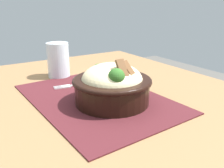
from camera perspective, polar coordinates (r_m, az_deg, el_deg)
table at (r=0.71m, az=-3.33°, el=-8.91°), size 1.02×0.85×0.78m
placemat at (r=0.66m, az=-3.73°, el=-3.32°), size 0.47×0.33×0.00m
bowl at (r=0.62m, az=0.01°, el=-0.20°), size 0.20×0.20×0.12m
fork at (r=0.76m, az=-9.25°, el=-0.35°), size 0.03×0.13×0.00m
drinking_glass at (r=0.86m, az=-12.46°, el=5.01°), size 0.08×0.08×0.12m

